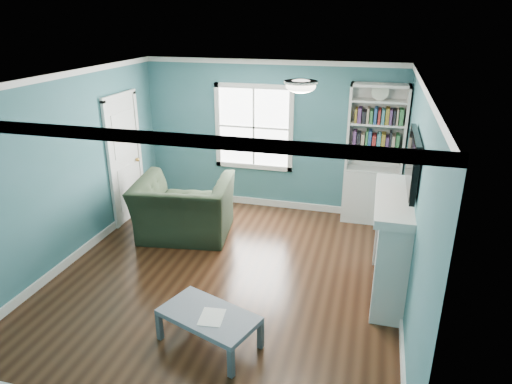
# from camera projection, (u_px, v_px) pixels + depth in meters

# --- Properties ---
(floor) EXTENTS (5.00, 5.00, 0.00)m
(floor) POSITION_uv_depth(u_px,v_px,m) (227.00, 275.00, 6.16)
(floor) COLOR black
(floor) RESTS_ON ground
(room_walls) EXTENTS (5.00, 5.00, 5.00)m
(room_walls) POSITION_uv_depth(u_px,v_px,m) (224.00, 164.00, 5.58)
(room_walls) COLOR #30696C
(room_walls) RESTS_ON ground
(trim) EXTENTS (4.50, 5.00, 2.60)m
(trim) POSITION_uv_depth(u_px,v_px,m) (225.00, 190.00, 5.70)
(trim) COLOR white
(trim) RESTS_ON ground
(window) EXTENTS (1.40, 0.06, 1.50)m
(window) POSITION_uv_depth(u_px,v_px,m) (254.00, 127.00, 7.93)
(window) COLOR white
(window) RESTS_ON room_walls
(bookshelf) EXTENTS (0.90, 0.35, 2.31)m
(bookshelf) POSITION_uv_depth(u_px,v_px,m) (373.00, 169.00, 7.46)
(bookshelf) COLOR silver
(bookshelf) RESTS_ON ground
(fireplace) EXTENTS (0.44, 1.58, 1.30)m
(fireplace) POSITION_uv_depth(u_px,v_px,m) (391.00, 246.00, 5.60)
(fireplace) COLOR black
(fireplace) RESTS_ON ground
(tv) EXTENTS (0.06, 1.10, 0.65)m
(tv) POSITION_uv_depth(u_px,v_px,m) (413.00, 162.00, 5.18)
(tv) COLOR black
(tv) RESTS_ON fireplace
(door) EXTENTS (0.12, 0.98, 2.17)m
(door) POSITION_uv_depth(u_px,v_px,m) (125.00, 157.00, 7.56)
(door) COLOR silver
(door) RESTS_ON ground
(ceiling_fixture) EXTENTS (0.38, 0.38, 0.15)m
(ceiling_fixture) POSITION_uv_depth(u_px,v_px,m) (301.00, 85.00, 5.10)
(ceiling_fixture) COLOR white
(ceiling_fixture) RESTS_ON room_walls
(light_switch) EXTENTS (0.08, 0.01, 0.12)m
(light_switch) POSITION_uv_depth(u_px,v_px,m) (190.00, 137.00, 8.31)
(light_switch) COLOR white
(light_switch) RESTS_ON room_walls
(recliner) EXTENTS (1.55, 1.13, 1.25)m
(recliner) POSITION_uv_depth(u_px,v_px,m) (184.00, 199.00, 7.04)
(recliner) COLOR #202E1D
(recliner) RESTS_ON ground
(coffee_table) EXTENTS (1.16, 0.88, 0.37)m
(coffee_table) POSITION_uv_depth(u_px,v_px,m) (209.00, 318.00, 4.78)
(coffee_table) COLOR #464D55
(coffee_table) RESTS_ON ground
(paper_sheet) EXTENTS (0.27, 0.33, 0.00)m
(paper_sheet) POSITION_uv_depth(u_px,v_px,m) (212.00, 317.00, 4.71)
(paper_sheet) COLOR white
(paper_sheet) RESTS_ON coffee_table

